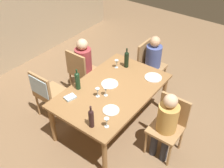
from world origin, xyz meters
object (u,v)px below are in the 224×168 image
(chair_right_end, at_px, (149,62))
(wine_glass_far, at_px, (98,91))
(dinner_plate_guest_right, at_px, (153,77))
(wine_glass_centre, at_px, (106,90))
(person_woman_host, at_px, (166,122))
(handbag, at_px, (69,98))
(person_man_bearded, at_px, (154,59))
(wine_glass_near_right, at_px, (107,121))
(dinner_plate_guest_left, at_px, (110,84))
(wine_bottle_dark_red, at_px, (127,59))
(person_man_guest, at_px, (85,62))
(chair_far_left, at_px, (45,90))
(wine_bottle_short_olive, at_px, (77,80))
(dining_table, at_px, (112,93))
(wine_bottle_tall_green, at_px, (91,118))
(wine_glass_near_left, at_px, (117,62))
(chair_near, at_px, (169,122))
(dinner_plate_host, at_px, (111,110))
(chair_far_right, at_px, (81,70))

(chair_right_end, relative_size, wine_glass_far, 6.17)
(dinner_plate_guest_right, bearing_deg, wine_glass_centre, 156.99)
(person_woman_host, distance_m, handbag, 1.97)
(person_man_bearded, distance_m, wine_glass_near_right, 1.99)
(person_woman_host, bearing_deg, dinner_plate_guest_right, -48.02)
(dinner_plate_guest_left, xyz_separation_m, handbag, (-0.13, 0.85, -0.63))
(person_woman_host, bearing_deg, wine_bottle_dark_red, -30.64)
(person_woman_host, height_order, person_man_guest, person_man_guest)
(chair_far_left, xyz_separation_m, wine_bottle_short_olive, (0.23, -0.52, 0.30))
(chair_right_end, height_order, person_man_bearded, person_man_bearded)
(dining_table, xyz_separation_m, wine_bottle_tall_green, (-0.77, -0.25, 0.22))
(person_man_bearded, relative_size, dinner_plate_guest_left, 4.12)
(wine_glass_near_right, bearing_deg, wine_glass_centre, 39.07)
(dining_table, relative_size, wine_glass_far, 12.09)
(wine_glass_near_left, relative_size, dinner_plate_guest_left, 0.56)
(person_woman_host, bearing_deg, person_man_guest, -13.50)
(dining_table, bearing_deg, wine_bottle_short_olive, 124.67)
(chair_near, bearing_deg, wine_bottle_tall_green, 50.47)
(wine_glass_centre, distance_m, handbag, 1.22)
(person_man_guest, distance_m, wine_bottle_dark_red, 0.84)
(dining_table, xyz_separation_m, handbag, (-0.06, 0.95, -0.55))
(wine_glass_near_left, relative_size, wine_glass_centre, 1.00)
(wine_glass_near_left, relative_size, wine_glass_far, 1.00)
(chair_far_left, relative_size, person_man_bearded, 0.84)
(wine_glass_near_right, bearing_deg, wine_glass_near_left, 30.82)
(dining_table, distance_m, wine_bottle_tall_green, 0.83)
(dinner_plate_host, bearing_deg, dinner_plate_guest_left, 38.93)
(chair_right_end, height_order, wine_bottle_short_olive, wine_bottle_short_olive)
(wine_bottle_dark_red, xyz_separation_m, wine_glass_near_right, (-1.30, -0.59, -0.05))
(person_man_guest, height_order, wine_bottle_dark_red, person_man_guest)
(wine_bottle_tall_green, xyz_separation_m, wine_glass_near_left, (1.29, 0.54, -0.04))
(person_woman_host, relative_size, wine_bottle_tall_green, 3.21)
(wine_glass_centre, xyz_separation_m, wine_glass_near_right, (-0.49, -0.40, 0.00))
(chair_far_left, relative_size, wine_bottle_dark_red, 2.59)
(chair_far_right, relative_size, handbag, 3.29)
(chair_far_left, distance_m, wine_bottle_tall_green, 1.25)
(chair_far_right, bearing_deg, wine_bottle_dark_red, 22.67)
(chair_near, distance_m, chair_far_right, 1.91)
(dinner_plate_guest_right, bearing_deg, chair_right_end, 34.48)
(dining_table, bearing_deg, handbag, 93.32)
(dinner_plate_guest_left, bearing_deg, chair_far_left, 125.63)
(wine_bottle_dark_red, bearing_deg, handbag, 131.97)
(wine_glass_near_left, distance_m, dinner_plate_host, 1.07)
(person_woman_host, height_order, wine_glass_centre, person_woman_host)
(dining_table, relative_size, wine_glass_centre, 12.09)
(chair_far_right, height_order, dinner_plate_guest_right, chair_far_right)
(chair_right_end, relative_size, chair_far_left, 1.00)
(person_man_guest, relative_size, wine_glass_near_left, 7.49)
(person_man_guest, bearing_deg, dinner_plate_guest_right, 8.84)
(wine_glass_far, relative_size, dinner_plate_guest_left, 0.56)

